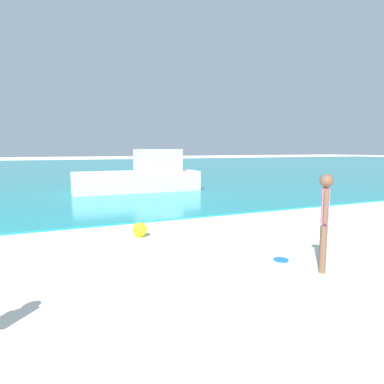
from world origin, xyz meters
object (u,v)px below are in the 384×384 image
frisbee (281,260)px  beach_ball (140,230)px  boat_near (141,177)px  person_standing (325,217)px

frisbee → beach_ball: beach_ball is taller
frisbee → boat_near: size_ratio=0.05×
person_standing → frisbee: (-0.31, 0.74, -0.98)m
boat_near → beach_ball: size_ratio=17.17×
person_standing → boat_near: bearing=42.4°
person_standing → beach_ball: (-2.43, 3.53, -0.81)m
boat_near → beach_ball: 8.63m
frisbee → beach_ball: bearing=127.2°
boat_near → person_standing: bearing=92.0°
person_standing → beach_ball: bearing=75.7°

